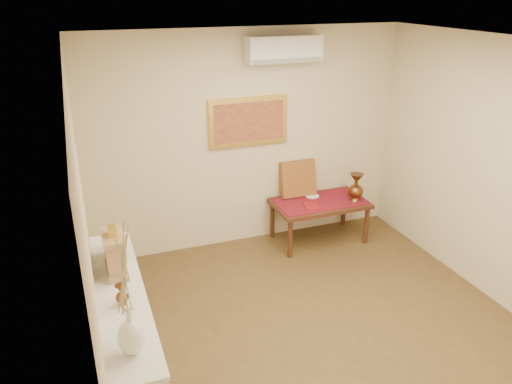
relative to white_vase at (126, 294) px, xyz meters
name	(u,v)px	position (x,y,z in m)	size (l,w,h in m)	color
floor	(327,341)	(1.82, 0.72, -1.42)	(4.50, 4.50, 0.00)	brown
ceiling	(347,48)	(1.82, 0.72, 1.28)	(4.50, 4.50, 0.00)	silver
wall_back	(248,141)	(1.82, 2.97, -0.07)	(4.00, 0.02, 2.70)	beige
wall_left	(90,253)	(-0.18, 0.72, -0.07)	(0.02, 4.50, 2.70)	beige
white_vase	(126,294)	(0.00, 0.00, 0.00)	(0.17, 0.17, 0.89)	silver
candlestick	(128,323)	(0.00, 0.17, -0.34)	(0.10, 0.10, 0.22)	silver
brass_urn_small	(121,292)	(0.00, 0.55, -0.34)	(0.09, 0.09, 0.21)	brown
table_cloth	(320,201)	(2.67, 2.60, -0.87)	(1.14, 0.59, 0.01)	maroon
brass_urn_tall	(356,184)	(3.11, 2.47, -0.65)	(0.20, 0.20, 0.44)	brown
plate	(312,196)	(2.64, 2.78, -0.86)	(0.18, 0.18, 0.01)	silver
menu	(311,206)	(2.49, 2.49, -0.86)	(0.18, 0.25, 0.01)	maroon
cushion	(298,178)	(2.48, 2.88, -0.63)	(0.47, 0.10, 0.47)	maroon
display_ledge	(126,344)	(0.00, 0.72, -0.93)	(0.37, 2.02, 0.98)	silver
mantel_clock	(115,253)	(0.01, 1.02, -0.27)	(0.17, 0.36, 0.41)	tan
wooden_chest	(114,243)	(0.02, 1.31, -0.32)	(0.16, 0.21, 0.24)	tan
low_table	(320,206)	(2.67, 2.60, -0.94)	(1.20, 0.70, 0.55)	#472315
painting	(248,122)	(1.82, 2.94, 0.18)	(1.00, 0.06, 0.60)	gold
ac_unit	(284,49)	(2.22, 2.84, 1.02)	(0.90, 0.25, 0.30)	silver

